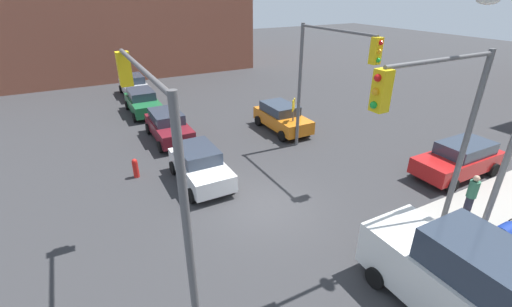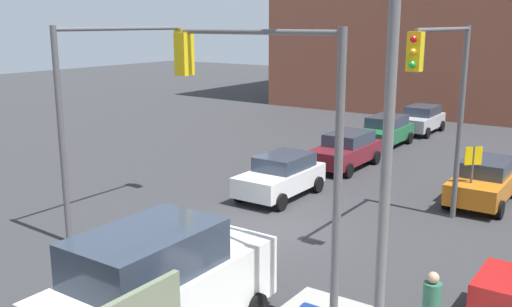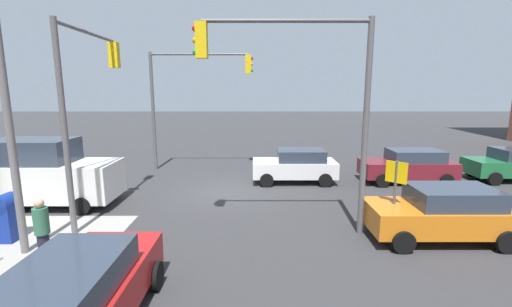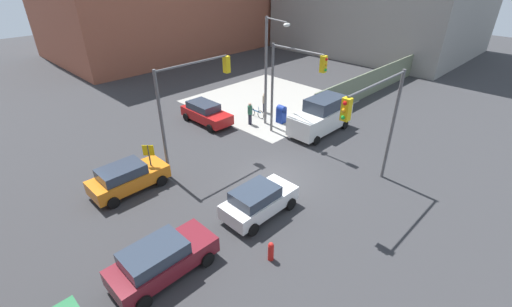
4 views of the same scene
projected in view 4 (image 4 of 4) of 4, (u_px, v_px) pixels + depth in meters
name	position (u px, v px, depth m)	size (l,w,h in m)	color
ground_plane	(276.00, 177.00, 20.51)	(120.00, 120.00, 0.00)	#333335
sidewalk_corner	(268.00, 101.00, 31.59)	(12.00, 12.00, 0.01)	#9E9B93
construction_fence	(380.00, 79.00, 33.57)	(21.83, 0.12, 2.40)	slate
traffic_signal_nw_corner	(189.00, 96.00, 19.44)	(5.19, 0.36, 6.50)	#59595B
traffic_signal_se_corner	(377.00, 115.00, 16.90)	(5.68, 0.36, 6.50)	#59595B
traffic_signal_ne_corner	(291.00, 77.00, 22.79)	(0.36, 4.47, 6.50)	#59595B
street_lamp_corner	(269.00, 65.00, 24.70)	(0.98, 2.60, 8.00)	slate
warning_sign_two_way	(149.00, 157.00, 19.32)	(0.48, 0.48, 2.40)	#4C4C4C
mailbox_blue	(281.00, 113.00, 27.03)	(0.56, 0.64, 1.43)	navy
fire_hydrant	(271.00, 251.00, 14.61)	(0.26, 0.26, 0.94)	red
hatchback_white	(259.00, 200.00, 17.10)	(4.03, 2.02, 1.62)	white
sedan_red	(206.00, 113.00, 26.94)	(2.02, 4.48, 1.62)	#B21919
coupe_maroon	(161.00, 259.00, 13.73)	(4.36, 2.02, 1.62)	maroon
coupe_orange	(127.00, 177.00, 18.92)	(4.22, 2.02, 1.62)	orange
van_white_delivery	(321.00, 116.00, 25.33)	(5.40, 2.32, 2.62)	white
pedestrian_crossing	(250.00, 113.00, 26.64)	(0.36, 0.36, 1.78)	#2D664C
pedestrian_waiting	(265.00, 102.00, 28.81)	(0.36, 0.36, 1.72)	#9E937A
bicycle_leaning_on_fence	(256.00, 113.00, 28.22)	(0.05, 1.75, 0.97)	black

